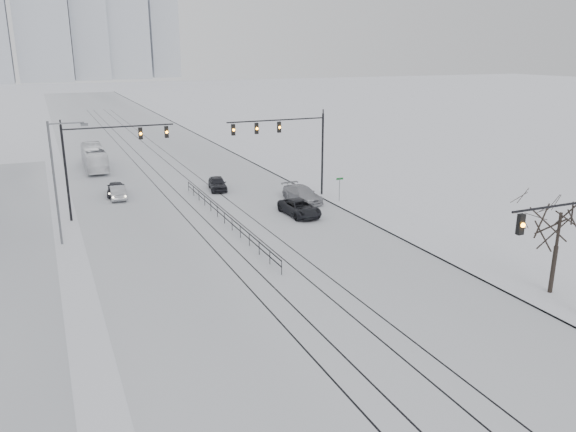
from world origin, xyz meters
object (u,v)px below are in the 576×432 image
Objects in this scene: sedan_nb_front at (300,208)px; box_truck at (94,158)px; bare_tree at (560,221)px; sedan_sb_inner at (116,188)px; sedan_nb_right at (302,194)px; sedan_nb_far at (217,184)px; traffic_mast_near at (575,242)px; sedan_sb_outer at (118,192)px.

box_truck reaches higher than sedan_nb_front.
bare_tree reaches higher than sedan_sb_inner.
sedan_nb_right reaches higher than sedan_nb_far.
box_truck is at bearing 109.75° from traffic_mast_near.
sedan_nb_front is at bearing -62.45° from sedan_nb_far.
sedan_sb_inner is at bearing 177.64° from sedan_nb_far.
sedan_sb_inner is 1.01× the size of sedan_sb_outer.
sedan_nb_far is (-10.37, 32.31, -3.80)m from bare_tree.
sedan_sb_inner is 0.84× the size of sedan_nb_front.
sedan_nb_far is at bearing 176.92° from sedan_sb_inner.
sedan_sb_outer is 9.77m from sedan_nb_far.
box_truck is at bearing 114.49° from sedan_nb_front.
traffic_mast_near is at bearing -128.76° from bare_tree.
sedan_nb_right is (-2.02, 27.68, -3.82)m from traffic_mast_near.
sedan_nb_front is at bearing -124.10° from sedan_nb_right.
sedan_sb_outer is at bearing 135.26° from sedan_nb_front.
box_truck is at bearing 118.69° from sedan_nb_right.
sedan_sb_inner is 0.81× the size of sedan_nb_right.
bare_tree reaches higher than box_truck.
sedan_sb_outer is 15.35m from box_truck.
sedan_sb_outer is at bearing 98.09° from sedan_sb_inner.
traffic_mast_near is 54.43m from box_truck.
sedan_sb_outer is at bearing 93.15° from box_truck.
traffic_mast_near is 1.43× the size of sedan_nb_front.
sedan_sb_outer is (-0.02, -1.53, -0.03)m from sedan_sb_inner.
bare_tree is 38.69m from sedan_sb_outer.
sedan_nb_right is 0.50× the size of box_truck.
traffic_mast_near is 1.38× the size of sedan_nb_right.
sedan_nb_front is at bearing 141.72° from sedan_sb_outer.
traffic_mast_near is 3.85m from bare_tree.
traffic_mast_near is at bearing -67.86° from sedan_nb_far.
traffic_mast_near is 0.69× the size of box_truck.
sedan_nb_front is at bearing 143.43° from sedan_sb_inner.
sedan_sb_outer is at bearing 121.52° from bare_tree.
bare_tree is 0.60× the size of box_truck.
sedan_sb_inner is 18.42m from sedan_nb_right.
sedan_nb_right is 1.26× the size of sedan_nb_far.
sedan_nb_far reaches higher than sedan_nb_front.
traffic_mast_near is 28.02m from sedan_nb_right.
sedan_nb_right is (15.68, -9.67, 0.04)m from sedan_sb_inner.
sedan_nb_far is (-7.96, 35.32, -3.87)m from traffic_mast_near.
sedan_sb_outer is at bearing 146.41° from sedan_nb_right.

